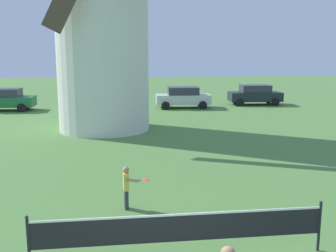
% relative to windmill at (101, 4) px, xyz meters
% --- Properties ---
extents(windmill, '(8.80, 5.52, 13.71)m').
position_rel_windmill_xyz_m(windmill, '(0.00, 0.00, 0.00)').
color(windmill, silver).
rests_on(windmill, ground_plane).
extents(tennis_net, '(5.96, 0.06, 1.10)m').
position_rel_windmill_xyz_m(tennis_net, '(1.92, -14.04, -5.87)').
color(tennis_net, black).
rests_on(tennis_net, ground_plane).
extents(player_far, '(0.71, 0.44, 1.17)m').
position_rel_windmill_xyz_m(player_far, '(0.92, -11.25, -5.90)').
color(player_far, '#333338').
rests_on(player_far, ground_plane).
extents(parked_car_green, '(4.29, 2.00, 1.56)m').
position_rel_windmill_xyz_m(parked_car_green, '(-7.35, 7.91, -5.75)').
color(parked_car_green, '#1E6638').
rests_on(parked_car_green, ground_plane).
extents(parked_car_mustard, '(4.49, 2.03, 1.56)m').
position_rel_windmill_xyz_m(parked_car_mustard, '(-0.67, 7.90, -5.75)').
color(parked_car_mustard, '#999919').
rests_on(parked_car_mustard, ground_plane).
extents(parked_car_silver, '(4.09, 2.05, 1.56)m').
position_rel_windmill_xyz_m(parked_car_silver, '(5.55, 7.69, -5.75)').
color(parked_car_silver, silver).
rests_on(parked_car_silver, ground_plane).
extents(parked_car_black, '(4.15, 2.06, 1.56)m').
position_rel_windmill_xyz_m(parked_car_black, '(11.50, 8.78, -5.75)').
color(parked_car_black, '#1E232D').
rests_on(parked_car_black, ground_plane).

